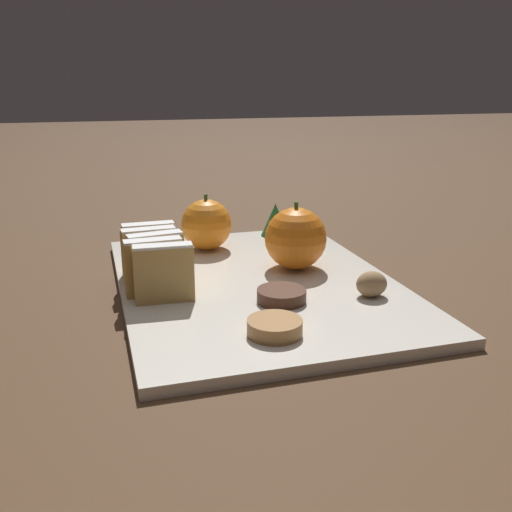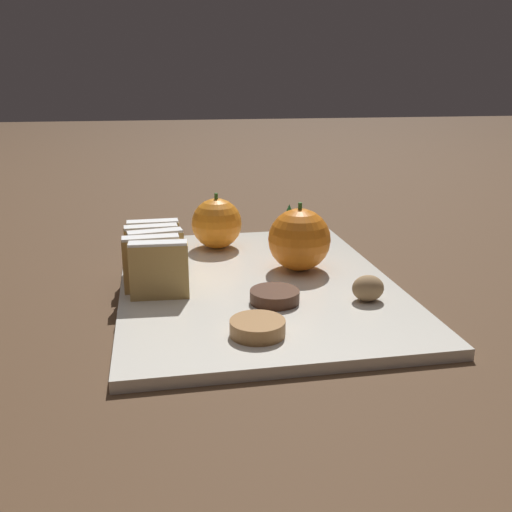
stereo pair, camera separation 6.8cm
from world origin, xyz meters
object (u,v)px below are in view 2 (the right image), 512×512
Objects in this scene: orange_near at (217,223)px; chocolate_cookie at (275,296)px; walnut at (368,288)px; orange_far at (299,240)px.

orange_near is 1.47× the size of chocolate_cookie.
walnut is (0.14, -0.24, -0.02)m from orange_near.
orange_near is at bearing 120.57° from walnut.
orange_far reaches higher than chocolate_cookie.
orange_far is 0.12m from chocolate_cookie.
orange_near is 0.23m from chocolate_cookie.
orange_near reaches higher than chocolate_cookie.
orange_near reaches higher than walnut.
walnut is at bearing -7.78° from chocolate_cookie.
orange_near is 0.15m from orange_far.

